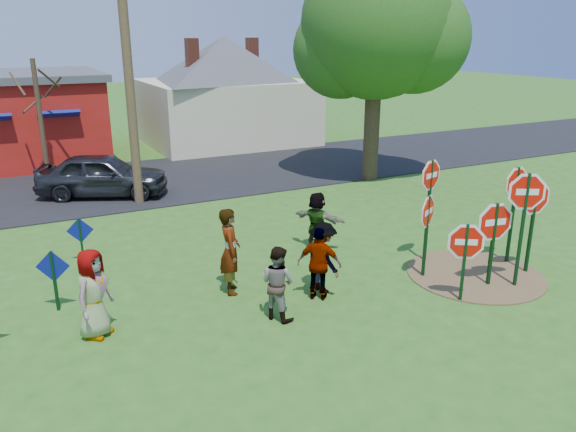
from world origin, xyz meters
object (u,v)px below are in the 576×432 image
utility_pole (126,47)px  stop_sign_a (466,247)px  stop_sign_c (525,204)px  stop_sign_b (430,185)px  person_b (230,251)px  stop_sign_d (515,191)px  person_a (93,293)px  leafy_tree (379,32)px  suv (103,175)px

utility_pole → stop_sign_a: bearing=-66.9°
utility_pole → stop_sign_c: bearing=-59.8°
stop_sign_b → person_b: 5.16m
stop_sign_a → utility_pole: 12.07m
stop_sign_c → person_b: stop_sign_c is taller
person_b → stop_sign_c: bearing=-98.3°
stop_sign_d → person_a: size_ratio=1.49×
person_b → stop_sign_b: bearing=-80.1°
stop_sign_c → utility_pole: size_ratio=0.29×
stop_sign_b → leafy_tree: leafy_tree is taller
stop_sign_b → stop_sign_c: bearing=-85.0°
stop_sign_c → person_a: 9.15m
stop_sign_a → suv: (-5.40, 11.89, -0.45)m
stop_sign_a → suv: size_ratio=0.43×
suv → leafy_tree: 11.27m
utility_pole → stop_sign_d: bearing=-53.2°
stop_sign_a → stop_sign_d: (2.56, 1.08, 0.63)m
stop_sign_d → utility_pole: 12.21m
person_a → utility_pole: utility_pole is taller
stop_sign_b → stop_sign_a: bearing=-127.2°
person_a → suv: 10.00m
stop_sign_a → suv: bearing=146.4°
stop_sign_d → utility_pole: size_ratio=0.27×
stop_sign_c → leafy_tree: leafy_tree is taller
person_b → suv: 9.30m
stop_sign_c → stop_sign_d: 1.43m
person_b → stop_sign_a: bearing=-106.1°
stop_sign_a → stop_sign_c: size_ratio=0.67×
stop_sign_d → person_b: stop_sign_d is taller
stop_sign_b → person_a: 8.09m
stop_sign_a → stop_sign_c: (1.64, 0.00, 0.71)m
stop_sign_d → suv: (-7.96, 10.81, -1.08)m
stop_sign_a → person_a: bearing=-163.9°
person_b → utility_pole: size_ratio=0.20×
stop_sign_b → stop_sign_c: size_ratio=0.98×
person_a → stop_sign_c: bearing=-58.8°
stop_sign_c → stop_sign_b: bearing=139.2°
stop_sign_b → stop_sign_d: size_ratio=1.05×
stop_sign_a → stop_sign_c: bearing=31.9°
person_b → utility_pole: 8.87m
suv → leafy_tree: leafy_tree is taller
stop_sign_b → leafy_tree: 9.25m
person_b → leafy_tree: (8.82, 7.10, 4.59)m
person_a → leafy_tree: bearing=-12.6°
stop_sign_c → suv: bearing=148.1°
stop_sign_a → person_b: (-4.24, 2.66, -0.27)m
suv → utility_pole: 4.60m
stop_sign_c → stop_sign_d: bearing=77.1°
stop_sign_b → person_a: size_ratio=1.57×
stop_sign_b → stop_sign_d: (1.77, -1.04, -0.12)m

